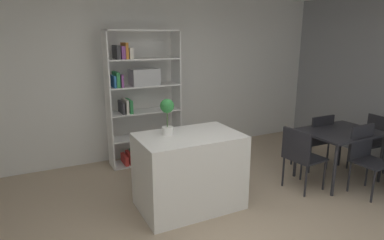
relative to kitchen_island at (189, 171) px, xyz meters
The scene contains 10 objects.
ground_plane 0.90m from the kitchen_island, 77.26° to the right, with size 9.63×9.63×0.00m, color tan.
back_partition 2.23m from the kitchen_island, 85.16° to the left, with size 7.00×0.06×2.75m, color silver.
kitchen_island is the anchor object (origin of this frame).
potted_plant_on_island 0.77m from the kitchen_island, 148.71° to the left, with size 0.16×0.16×0.43m.
open_bookshelf 1.81m from the kitchen_island, 92.12° to the left, with size 1.17×0.37×2.15m.
dining_table 2.30m from the kitchen_island, ahead, with size 1.07×0.82×0.74m.
dining_chair_island_side 1.56m from the kitchen_island, 10.27° to the right, with size 0.48×0.48×0.87m.
dining_chair_far 2.29m from the kitchen_island, ahead, with size 0.44×0.45×0.89m.
dining_chair_window_side 3.04m from the kitchen_island, ahead, with size 0.45×0.45×0.87m.
dining_chair_near 2.39m from the kitchen_island, 17.07° to the right, with size 0.43×0.41×0.91m.
Camera 1 is at (-1.79, -2.55, 2.05)m, focal length 30.55 mm.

